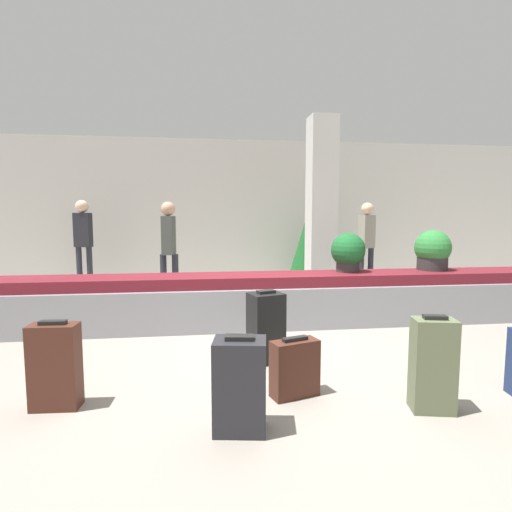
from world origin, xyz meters
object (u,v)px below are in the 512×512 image
suitcase_2 (55,366)px  traveler_0 (367,237)px  suitcase_0 (433,365)px  suitcase_3 (266,327)px  potted_plant_1 (348,252)px  decorated_tree (311,238)px  traveler_1 (83,236)px  suitcase_4 (240,385)px  suitcase_1 (295,368)px  potted_plant_0 (433,251)px  traveler_2 (169,242)px  pillar (321,209)px

suitcase_2 → traveler_0: (4.37, 4.50, 0.71)m
suitcase_0 → suitcase_3: suitcase_0 is taller
potted_plant_1 → traveler_0: traveler_0 is taller
decorated_tree → suitcase_2: bearing=-123.2°
suitcase_2 → traveler_0: traveler_0 is taller
suitcase_0 → traveler_1: size_ratio=0.41×
traveler_1 → potted_plant_1: bearing=159.0°
suitcase_3 → traveler_1: traveler_1 is taller
potted_plant_1 → suitcase_4: bearing=-122.7°
traveler_1 → suitcase_4: bearing=127.4°
suitcase_0 → traveler_1: (-4.10, 5.62, 0.72)m
suitcase_1 → potted_plant_1: 2.73m
suitcase_1 → potted_plant_0: bearing=24.5°
decorated_tree → suitcase_1: bearing=-106.5°
suitcase_4 → potted_plant_0: potted_plant_0 is taller
suitcase_3 → potted_plant_1: size_ratio=1.34×
suitcase_0 → suitcase_3: size_ratio=1.01×
suitcase_2 → potted_plant_1: size_ratio=1.25×
potted_plant_0 → decorated_tree: 3.14m
traveler_1 → traveler_2: 2.30m
suitcase_0 → decorated_tree: bearing=96.2°
traveler_2 → traveler_0: bearing=109.2°
suitcase_0 → potted_plant_1: bearing=95.5°
suitcase_3 → potted_plant_1: (1.40, 1.49, 0.61)m
traveler_1 → traveler_2: size_ratio=1.04×
pillar → suitcase_2: (-3.21, -3.78, -1.27)m
traveler_2 → pillar: bearing=98.5°
traveler_1 → suitcase_0: bearing=138.8°
potted_plant_0 → suitcase_3: bearing=-150.7°
pillar → traveler_1: pillar is taller
potted_plant_0 → traveler_0: bearing=92.0°
suitcase_0 → suitcase_1: suitcase_0 is taller
pillar → potted_plant_1: pillar is taller
traveler_2 → suitcase_0: bearing=37.3°
suitcase_4 → traveler_1: traveler_1 is taller
suitcase_0 → suitcase_3: 1.61m
pillar → traveler_2: 2.73m
pillar → potted_plant_0: bearing=-50.4°
suitcase_3 → suitcase_4: suitcase_3 is taller
potted_plant_0 → pillar: bearing=129.6°
suitcase_1 → suitcase_3: suitcase_3 is taller
traveler_1 → decorated_tree: size_ratio=0.99×
suitcase_4 → suitcase_0: bearing=12.5°
suitcase_0 → suitcase_4: (-1.47, -0.10, -0.03)m
decorated_tree → pillar: bearing=-98.6°
pillar → suitcase_4: 4.84m
suitcase_0 → traveler_2: 4.83m
suitcase_2 → suitcase_4: suitcase_2 is taller
pillar → suitcase_3: size_ratio=4.36×
suitcase_2 → suitcase_1: bearing=2.2°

